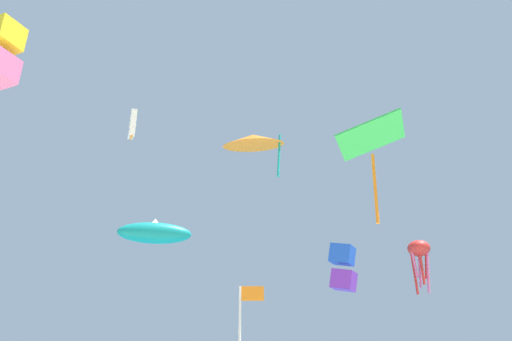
# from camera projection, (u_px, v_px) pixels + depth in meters

# --- Properties ---
(kite_box_yellow) EXTENTS (2.14, 2.18, 3.40)m
(kite_box_yellow) POSITION_uv_depth(u_px,v_px,m) (3.00, 53.00, 29.49)
(kite_box_yellow) COLOR yellow
(kite_diamond_green) EXTENTS (3.13, 3.20, 3.93)m
(kite_diamond_green) POSITION_uv_depth(u_px,v_px,m) (373.00, 141.00, 22.44)
(kite_diamond_green) COLOR green
(kite_delta_orange) EXTENTS (4.81, 4.85, 3.45)m
(kite_delta_orange) POSITION_uv_depth(u_px,v_px,m) (255.00, 140.00, 36.24)
(kite_delta_orange) COLOR orange
(kite_octopus_red) EXTENTS (2.16, 2.16, 3.87)m
(kite_octopus_red) POSITION_uv_depth(u_px,v_px,m) (421.00, 251.00, 42.18)
(kite_octopus_red) COLOR red
(kite_inflatable_teal) EXTENTS (5.52, 2.78, 2.12)m
(kite_inflatable_teal) POSITION_uv_depth(u_px,v_px,m) (156.00, 233.00, 41.58)
(kite_inflatable_teal) COLOR teal
(kite_parafoil_white) EXTENTS (1.47, 4.55, 2.79)m
(kite_parafoil_white) POSITION_uv_depth(u_px,v_px,m) (134.00, 126.00, 32.34)
(kite_parafoil_white) COLOR white
(kite_box_blue) EXTENTS (2.25, 2.14, 3.52)m
(kite_box_blue) POSITION_uv_depth(u_px,v_px,m) (345.00, 267.00, 42.47)
(kite_box_blue) COLOR blue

